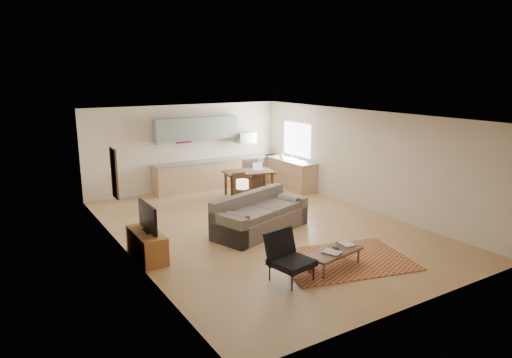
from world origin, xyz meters
TOP-DOWN VIEW (x-y plane):
  - room at (0.00, 0.00)m, footprint 9.00×9.00m
  - kitchen_counter_back at (0.90, 4.18)m, footprint 4.26×0.64m
  - kitchen_counter_right at (2.93, 3.00)m, footprint 0.64×2.26m
  - kitchen_range at (2.00, 4.18)m, footprint 0.62×0.62m
  - kitchen_microwave at (2.00, 4.20)m, footprint 0.62×0.40m
  - upper_cabinets at (0.30, 4.33)m, footprint 2.80×0.34m
  - window_right at (3.23, 3.00)m, footprint 0.02×1.40m
  - wall_art_left at (-3.21, 0.90)m, footprint 0.06×0.42m
  - triptych at (-0.10, 4.47)m, footprint 1.70×0.04m
  - rug at (0.30, -2.55)m, footprint 2.93×2.36m
  - sofa at (-0.19, -0.23)m, footprint 2.77×1.85m
  - coffee_table at (-0.12, -2.74)m, footprint 1.27×0.68m
  - book_a at (-0.34, -2.83)m, footprint 0.48×0.51m
  - book_b at (0.20, -2.59)m, footprint 0.30×0.37m
  - vase at (-0.03, -2.68)m, footprint 0.16×0.16m
  - armchair at (-1.13, -2.74)m, footprint 0.90×0.90m
  - tv_credenza at (-2.99, -0.37)m, footprint 0.48×1.24m
  - tv at (-2.95, -0.37)m, footprint 0.10×0.95m
  - console_table at (-0.24, 0.54)m, footprint 0.60×0.46m
  - table_lamp at (-0.24, 0.54)m, footprint 0.35×0.35m
  - dining_table at (1.27, 2.78)m, footprint 1.62×1.13m
  - dining_chair_near at (0.71, 2.24)m, footprint 0.43×0.44m
  - dining_chair_far at (1.83, 3.32)m, footprint 0.45×0.47m
  - laptop at (1.57, 2.68)m, footprint 0.36×0.31m
  - soap_bottle at (2.83, 3.25)m, footprint 0.11×0.11m

SIDE VIEW (x-z plane):
  - rug at x=0.30m, z-range 0.00..0.02m
  - coffee_table at x=-0.12m, z-range 0.00..0.36m
  - tv_credenza at x=-2.99m, z-range 0.00..0.57m
  - console_table at x=-0.24m, z-range 0.00..0.63m
  - book_b at x=0.20m, z-range 0.36..0.38m
  - book_a at x=-0.34m, z-range 0.36..0.39m
  - dining_table at x=1.27m, z-range 0.00..0.75m
  - dining_chair_near at x=0.71m, z-range 0.00..0.83m
  - vase at x=-0.03m, z-range 0.36..0.52m
  - dining_chair_far at x=1.83m, z-range 0.00..0.88m
  - armchair at x=-1.13m, z-range 0.00..0.89m
  - sofa at x=-0.19m, z-range 0.00..0.89m
  - kitchen_range at x=2.00m, z-range 0.00..0.90m
  - kitchen_counter_back at x=0.90m, z-range 0.00..0.92m
  - kitchen_counter_right at x=2.93m, z-range 0.00..0.92m
  - tv at x=-2.95m, z-range 0.57..1.14m
  - laptop at x=1.57m, z-range 0.75..0.99m
  - table_lamp at x=-0.24m, z-range 0.63..1.13m
  - soap_bottle at x=2.83m, z-range 0.92..1.11m
  - room at x=0.00m, z-range -3.15..5.85m
  - kitchen_microwave at x=2.00m, z-range 1.38..1.73m
  - window_right at x=3.23m, z-range 1.02..2.08m
  - wall_art_left at x=-3.21m, z-range 1.00..2.10m
  - triptych at x=-0.10m, z-range 1.50..2.00m
  - upper_cabinets at x=0.30m, z-range 1.60..2.30m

